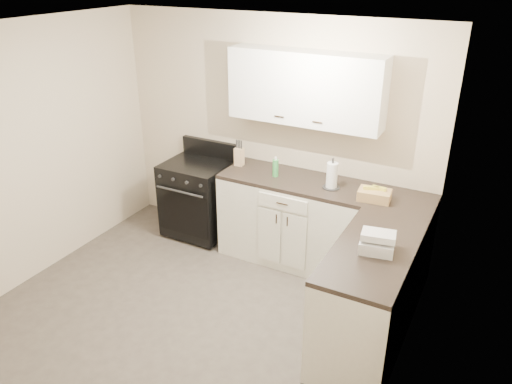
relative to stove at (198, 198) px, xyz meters
The scene contains 19 objects.
floor 1.73m from the stove, 61.91° to the right, with size 3.60×3.60×0.00m, color #473F38.
ceiling 2.64m from the stove, 61.91° to the right, with size 3.60×3.60×0.00m, color white.
wall_back 1.16m from the stove, 22.43° to the left, with size 3.60×3.60×0.00m, color beige.
wall_right 3.08m from the stove, 29.69° to the right, with size 3.60×3.60×0.00m, color beige.
wall_left 1.96m from the stove, 124.48° to the right, with size 3.60×3.60×0.00m, color beige.
base_cabinets_back 1.21m from the stove, ahead, with size 1.55×0.60×0.90m, color silver.
base_cabinets_right 2.37m from the stove, 15.28° to the right, with size 0.60×1.90×0.90m, color silver.
countertop_back 1.30m from the stove, ahead, with size 1.55×0.60×0.04m, color black.
countertop_right 2.42m from the stove, 15.28° to the right, with size 0.60×1.90×0.04m, color black.
upper_cabinets 1.85m from the stove, ahead, with size 1.55×0.30×0.70m, color white.
stove is the anchor object (origin of this frame).
knife_block 0.78m from the stove, ahead, with size 0.09×0.08×0.20m, color #D9B685.
paper_towel 1.71m from the stove, ahead, with size 0.11×0.11×0.26m, color white.
soap_bottle 1.15m from the stove, ahead, with size 0.06×0.06×0.18m, color green.
wicker_basket 2.11m from the stove, ahead, with size 0.29×0.19×0.10m, color tan.
countertop_grill 2.55m from the stove, 22.10° to the right, with size 0.26×0.24×0.09m, color silver.
glass_jar 2.51m from the stove, 23.31° to the right, with size 0.08×0.08×0.13m, color silver.
oven_mitt_near 2.25m from the stove, 29.24° to the right, with size 0.02×0.14×0.24m, color black.
oven_mitt_far 2.22m from the stove, 27.90° to the right, with size 0.02×0.14×0.24m, color black.
Camera 1 is at (2.24, -2.79, 2.97)m, focal length 35.00 mm.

